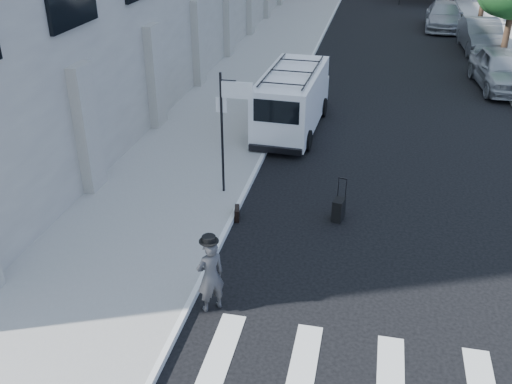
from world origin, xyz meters
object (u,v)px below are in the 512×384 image
at_px(parked_car_b, 481,36).
at_px(parked_car_c, 444,16).
at_px(businessman, 210,276).
at_px(cargo_van, 293,99).
at_px(suitcase, 339,210).
at_px(briefcase, 237,213).
at_px(parked_car_a, 501,69).

xyz_separation_m(parked_car_b, parked_car_c, (-1.52, 5.75, -0.05)).
bearing_deg(parked_car_b, businessman, -111.95).
distance_m(businessman, parked_car_c, 30.82).
bearing_deg(businessman, cargo_van, -132.03).
xyz_separation_m(businessman, parked_car_c, (6.81, 30.06, -0.04)).
bearing_deg(parked_car_c, cargo_van, -106.22).
bearing_deg(cargo_van, suitcase, -67.94).
bearing_deg(suitcase, briefcase, -156.35).
relative_size(parked_car_a, parked_car_c, 0.91).
height_order(briefcase, parked_car_a, parked_car_a).
bearing_deg(cargo_van, parked_car_b, 61.28).
bearing_deg(parked_car_c, businessman, -99.75).
distance_m(cargo_van, parked_car_b, 15.98).
relative_size(parked_car_b, parked_car_c, 0.94).
relative_size(briefcase, parked_car_c, 0.08).
distance_m(businessman, cargo_van, 10.66).
xyz_separation_m(businessman, cargo_van, (0.04, 10.66, 0.29)).
height_order(suitcase, parked_car_c, parked_car_c).
distance_m(businessman, suitcase, 4.88).
relative_size(businessman, parked_car_b, 0.33).
xyz_separation_m(businessman, parked_car_b, (8.33, 24.31, 0.01)).
relative_size(businessman, cargo_van, 0.29).
bearing_deg(parked_car_a, businessman, -121.41).
xyz_separation_m(businessman, parked_car_a, (8.33, 17.47, 0.01)).
bearing_deg(briefcase, cargo_van, 75.19).
bearing_deg(suitcase, parked_car_c, 92.47).
distance_m(cargo_van, parked_car_a, 10.74).
bearing_deg(suitcase, parked_car_a, 77.83).
relative_size(cargo_van, parked_car_b, 1.13).
bearing_deg(businessman, parked_car_c, -144.58).
bearing_deg(suitcase, businessman, -105.90).
distance_m(businessman, briefcase, 3.82).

